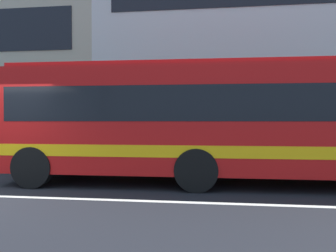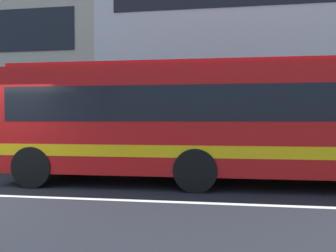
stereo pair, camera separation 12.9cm
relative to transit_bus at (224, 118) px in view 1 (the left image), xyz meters
The scene contains 3 objects.
hedge_row_far 4.69m from the transit_bus, 132.01° to the left, with size 22.25×1.10×1.03m, color #316E34.
apartment_block_right 13.77m from the transit_bus, 60.73° to the left, with size 24.28×9.77×13.87m.
transit_bus is the anchor object (origin of this frame).
Camera 1 is at (4.93, -6.40, 1.66)m, focal length 34.56 mm.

